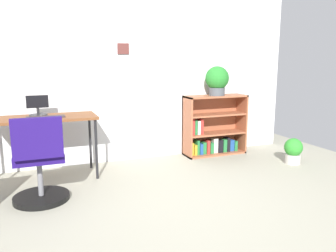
{
  "coord_description": "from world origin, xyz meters",
  "views": [
    {
      "loc": [
        -0.96,
        -2.25,
        1.32
      ],
      "look_at": [
        0.43,
        1.22,
        0.6
      ],
      "focal_mm": 36.61,
      "sensor_mm": 36.0,
      "label": 1
    }
  ],
  "objects_px": {
    "bookshelf_low": "(212,128)",
    "potted_plant_on_shelf": "(217,80)",
    "desk": "(43,122)",
    "office_chair": "(39,166)",
    "keyboard": "(46,117)",
    "monitor": "(38,107)",
    "potted_plant_floor": "(293,150)"
  },
  "relations": [
    {
      "from": "office_chair",
      "to": "bookshelf_low",
      "type": "distance_m",
      "value": 2.52
    },
    {
      "from": "monitor",
      "to": "potted_plant_on_shelf",
      "type": "distance_m",
      "value": 2.35
    },
    {
      "from": "potted_plant_on_shelf",
      "to": "desk",
      "type": "bearing_deg",
      "value": -175.06
    },
    {
      "from": "keyboard",
      "to": "potted_plant_on_shelf",
      "type": "relative_size",
      "value": 0.99
    },
    {
      "from": "desk",
      "to": "potted_plant_on_shelf",
      "type": "bearing_deg",
      "value": 4.94
    },
    {
      "from": "desk",
      "to": "bookshelf_low",
      "type": "bearing_deg",
      "value": 6.31
    },
    {
      "from": "desk",
      "to": "bookshelf_low",
      "type": "height_order",
      "value": "bookshelf_low"
    },
    {
      "from": "monitor",
      "to": "potted_plant_on_shelf",
      "type": "bearing_deg",
      "value": 2.09
    },
    {
      "from": "potted_plant_floor",
      "to": "office_chair",
      "type": "bearing_deg",
      "value": -177.8
    },
    {
      "from": "office_chair",
      "to": "bookshelf_low",
      "type": "relative_size",
      "value": 0.95
    },
    {
      "from": "keyboard",
      "to": "bookshelf_low",
      "type": "distance_m",
      "value": 2.29
    },
    {
      "from": "potted_plant_on_shelf",
      "to": "potted_plant_floor",
      "type": "xyz_separation_m",
      "value": [
        0.71,
        -0.77,
        -0.88
      ]
    },
    {
      "from": "desk",
      "to": "bookshelf_low",
      "type": "relative_size",
      "value": 1.3
    },
    {
      "from": "desk",
      "to": "office_chair",
      "type": "relative_size",
      "value": 1.37
    },
    {
      "from": "office_chair",
      "to": "potted_plant_floor",
      "type": "height_order",
      "value": "office_chair"
    },
    {
      "from": "desk",
      "to": "keyboard",
      "type": "xyz_separation_m",
      "value": [
        0.03,
        -0.09,
        0.07
      ]
    },
    {
      "from": "office_chair",
      "to": "desk",
      "type": "bearing_deg",
      "value": 84.11
    },
    {
      "from": "monitor",
      "to": "keyboard",
      "type": "relative_size",
      "value": 0.59
    },
    {
      "from": "office_chair",
      "to": "potted_plant_on_shelf",
      "type": "height_order",
      "value": "potted_plant_on_shelf"
    },
    {
      "from": "desk",
      "to": "monitor",
      "type": "distance_m",
      "value": 0.2
    },
    {
      "from": "monitor",
      "to": "potted_plant_floor",
      "type": "bearing_deg",
      "value": -12.66
    },
    {
      "from": "monitor",
      "to": "office_chair",
      "type": "bearing_deg",
      "value": -92.36
    },
    {
      "from": "desk",
      "to": "monitor",
      "type": "xyz_separation_m",
      "value": [
        -0.04,
        0.11,
        0.16
      ]
    },
    {
      "from": "desk",
      "to": "office_chair",
      "type": "distance_m",
      "value": 0.75
    },
    {
      "from": "potted_plant_on_shelf",
      "to": "office_chair",
      "type": "bearing_deg",
      "value": -159.44
    },
    {
      "from": "desk",
      "to": "keyboard",
      "type": "distance_m",
      "value": 0.11
    },
    {
      "from": "keyboard",
      "to": "monitor",
      "type": "bearing_deg",
      "value": 109.63
    },
    {
      "from": "keyboard",
      "to": "bookshelf_low",
      "type": "bearing_deg",
      "value": 8.58
    },
    {
      "from": "bookshelf_low",
      "to": "potted_plant_on_shelf",
      "type": "relative_size",
      "value": 2.22
    },
    {
      "from": "keyboard",
      "to": "bookshelf_low",
      "type": "xyz_separation_m",
      "value": [
        2.23,
        0.34,
        -0.35
      ]
    },
    {
      "from": "keyboard",
      "to": "potted_plant_on_shelf",
      "type": "xyz_separation_m",
      "value": [
        2.26,
        0.28,
        0.33
      ]
    },
    {
      "from": "monitor",
      "to": "keyboard",
      "type": "xyz_separation_m",
      "value": [
        0.07,
        -0.2,
        -0.09
      ]
    }
  ]
}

